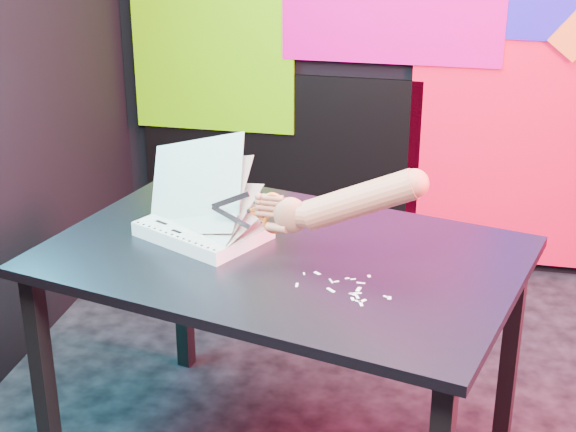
# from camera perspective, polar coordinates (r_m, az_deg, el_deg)

# --- Properties ---
(room) EXTENTS (3.01, 3.01, 2.71)m
(room) POSITION_cam_1_polar(r_m,az_deg,el_deg) (2.38, 9.45, 11.22)
(room) COLOR black
(room) RESTS_ON ground
(backdrop) EXTENTS (2.88, 0.05, 2.08)m
(backdrop) POSITION_cam_1_polar(r_m,az_deg,el_deg) (3.89, 11.23, 9.56)
(backdrop) COLOR #F10731
(backdrop) RESTS_ON ground
(work_table) EXTENTS (1.49, 1.17, 0.75)m
(work_table) POSITION_cam_1_polar(r_m,az_deg,el_deg) (2.55, -0.35, -3.94)
(work_table) COLOR black
(work_table) RESTS_ON ground
(printout_stack) EXTENTS (0.42, 0.38, 0.33)m
(printout_stack) POSITION_cam_1_polar(r_m,az_deg,el_deg) (2.61, -5.53, -0.68)
(printout_stack) COLOR white
(printout_stack) RESTS_ON work_table
(scissors) EXTENTS (0.21, 0.02, 0.12)m
(scissors) POSITION_cam_1_polar(r_m,az_deg,el_deg) (2.42, -1.32, 0.22)
(scissors) COLOR silver
(scissors) RESTS_ON printout_stack
(hand_forearm) EXTENTS (0.46, 0.10, 0.22)m
(hand_forearm) POSITION_cam_1_polar(r_m,az_deg,el_deg) (2.35, 3.90, 0.90)
(hand_forearm) COLOR #B75B44
(hand_forearm) RESTS_ON work_table
(paper_clippings) EXTENTS (0.26, 0.18, 0.00)m
(paper_clippings) POSITION_cam_1_polar(r_m,az_deg,el_deg) (2.30, 3.98, -4.79)
(paper_clippings) COLOR silver
(paper_clippings) RESTS_ON work_table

